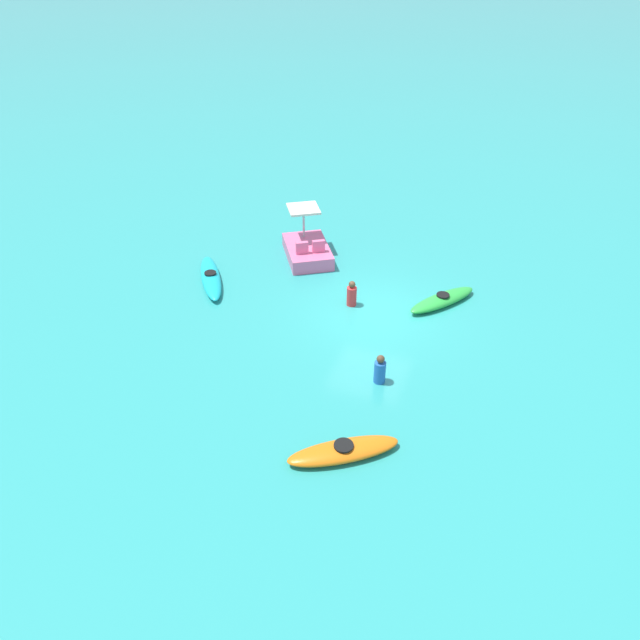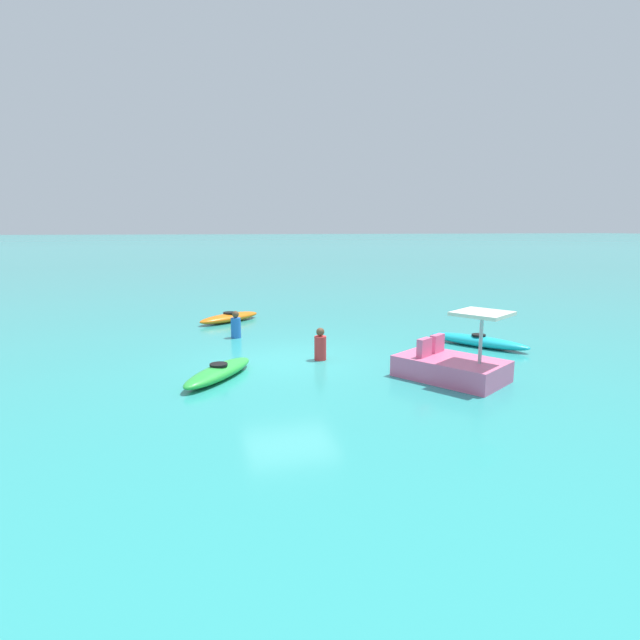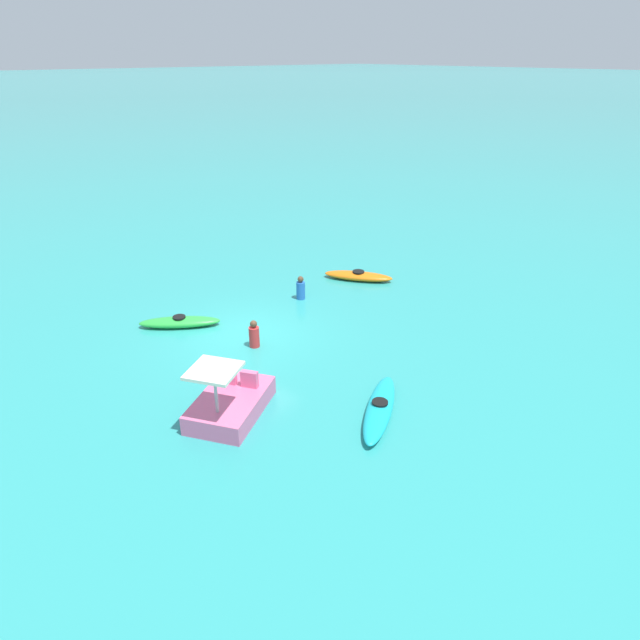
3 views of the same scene
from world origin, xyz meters
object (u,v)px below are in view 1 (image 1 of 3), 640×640
object	(u,v)px
person_near_shore	(380,370)
kayak_orange	(343,451)
person_by_kayaks	(352,295)
kayak_green	(442,300)
pedal_boat_pink	(307,249)
kayak_cyan	(211,278)

from	to	relation	value
person_near_shore	kayak_orange	bearing A→B (deg)	179.14
kayak_orange	person_by_kayaks	distance (m)	6.61
kayak_green	person_near_shore	distance (m)	4.57
pedal_boat_pink	person_near_shore	xyz separation A→B (m)	(-5.90, -4.44, 0.05)
person_near_shore	kayak_cyan	bearing A→B (deg)	65.84
kayak_green	person_near_shore	bearing A→B (deg)	169.32
pedal_boat_pink	person_near_shore	bearing A→B (deg)	-143.09
kayak_cyan	person_near_shore	world-z (taller)	person_near_shore
kayak_green	kayak_cyan	distance (m)	7.88
kayak_green	pedal_boat_pink	bearing A→B (deg)	74.94
person_near_shore	person_by_kayaks	size ratio (longest dim) A/B	1.00
kayak_orange	person_near_shore	distance (m)	2.94
kayak_green	kayak_cyan	bearing A→B (deg)	100.10
kayak_cyan	pedal_boat_pink	size ratio (longest dim) A/B	1.02
kayak_green	person_by_kayaks	distance (m)	2.97
person_near_shore	person_by_kayaks	xyz separation A→B (m)	(3.41, 1.91, 0.00)
kayak_green	person_near_shore	size ratio (longest dim) A/B	2.87
person_near_shore	person_by_kayaks	bearing A→B (deg)	29.30
kayak_cyan	kayak_orange	xyz separation A→B (m)	(-6.03, -6.87, 0.00)
kayak_cyan	pedal_boat_pink	world-z (taller)	pedal_boat_pink
person_by_kayaks	kayak_orange	bearing A→B (deg)	-163.56
pedal_boat_pink	person_near_shore	world-z (taller)	pedal_boat_pink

